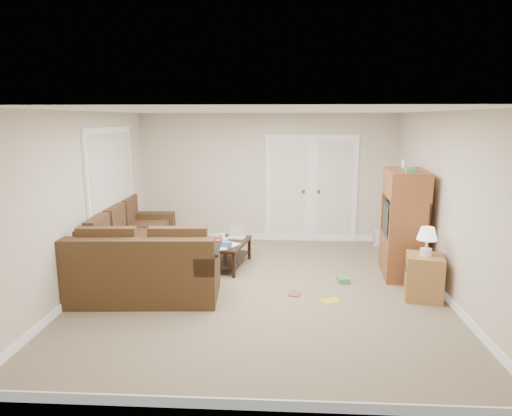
# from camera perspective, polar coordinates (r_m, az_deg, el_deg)

# --- Properties ---
(floor) EXTENTS (5.50, 5.50, 0.00)m
(floor) POSITION_cam_1_polar(r_m,az_deg,el_deg) (6.61, 0.66, -10.14)
(floor) COLOR gray
(floor) RESTS_ON ground
(ceiling) EXTENTS (5.00, 5.50, 0.02)m
(ceiling) POSITION_cam_1_polar(r_m,az_deg,el_deg) (6.16, 0.72, 12.07)
(ceiling) COLOR white
(ceiling) RESTS_ON wall_back
(wall_left) EXTENTS (0.02, 5.50, 2.50)m
(wall_left) POSITION_cam_1_polar(r_m,az_deg,el_deg) (6.85, -20.71, 0.75)
(wall_left) COLOR beige
(wall_left) RESTS_ON floor
(wall_right) EXTENTS (0.02, 5.50, 2.50)m
(wall_right) POSITION_cam_1_polar(r_m,az_deg,el_deg) (6.65, 22.76, 0.30)
(wall_right) COLOR beige
(wall_right) RESTS_ON floor
(wall_back) EXTENTS (5.00, 0.02, 2.50)m
(wall_back) POSITION_cam_1_polar(r_m,az_deg,el_deg) (8.98, 1.46, 3.79)
(wall_back) COLOR beige
(wall_back) RESTS_ON floor
(wall_front) EXTENTS (5.00, 0.02, 2.50)m
(wall_front) POSITION_cam_1_polar(r_m,az_deg,el_deg) (3.60, -1.25, -7.49)
(wall_front) COLOR beige
(wall_front) RESTS_ON floor
(baseboards) EXTENTS (5.00, 5.50, 0.10)m
(baseboards) POSITION_cam_1_polar(r_m,az_deg,el_deg) (6.59, 0.66, -9.74)
(baseboards) COLOR silver
(baseboards) RESTS_ON floor
(french_doors) EXTENTS (1.80, 0.05, 2.13)m
(french_doors) POSITION_cam_1_polar(r_m,az_deg,el_deg) (8.99, 6.87, 2.34)
(french_doors) COLOR silver
(french_doors) RESTS_ON floor
(window_left) EXTENTS (0.05, 1.92, 1.42)m
(window_left) POSITION_cam_1_polar(r_m,az_deg,el_deg) (7.70, -17.65, 4.29)
(window_left) COLOR silver
(window_left) RESTS_ON wall_left
(sectional_sofa) EXTENTS (2.17, 3.03, 0.92)m
(sectional_sofa) POSITION_cam_1_polar(r_m,az_deg,el_deg) (7.11, -14.61, -5.91)
(sectional_sofa) COLOR #49321C
(sectional_sofa) RESTS_ON floor
(coffee_table) EXTENTS (0.69, 1.11, 0.70)m
(coffee_table) POSITION_cam_1_polar(r_m,az_deg,el_deg) (7.52, -3.34, -5.65)
(coffee_table) COLOR black
(coffee_table) RESTS_ON floor
(tv_armoire) EXTENTS (0.65, 1.07, 1.76)m
(tv_armoire) POSITION_cam_1_polar(r_m,az_deg,el_deg) (7.34, 17.95, -1.77)
(tv_armoire) COLOR brown
(tv_armoire) RESTS_ON floor
(side_cabinet) EXTENTS (0.56, 0.56, 0.99)m
(side_cabinet) POSITION_cam_1_polar(r_m,az_deg,el_deg) (6.58, 20.29, -7.67)
(side_cabinet) COLOR #A3733B
(side_cabinet) RESTS_ON floor
(space_heater) EXTENTS (0.14, 0.13, 0.31)m
(space_heater) POSITION_cam_1_polar(r_m,az_deg,el_deg) (9.01, 14.99, -3.67)
(space_heater) COLOR white
(space_heater) RESTS_ON floor
(floor_magazine) EXTENTS (0.30, 0.27, 0.01)m
(floor_magazine) POSITION_cam_1_polar(r_m,az_deg,el_deg) (6.31, 9.27, -11.34)
(floor_magazine) COLOR gold
(floor_magazine) RESTS_ON floor
(floor_greenbox) EXTENTS (0.17, 0.21, 0.08)m
(floor_greenbox) POSITION_cam_1_polar(r_m,az_deg,el_deg) (6.99, 10.83, -8.78)
(floor_greenbox) COLOR #459852
(floor_greenbox) RESTS_ON floor
(floor_book) EXTENTS (0.19, 0.23, 0.02)m
(floor_book) POSITION_cam_1_polar(r_m,az_deg,el_deg) (6.48, 4.18, -10.56)
(floor_book) COLOR brown
(floor_book) RESTS_ON floor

